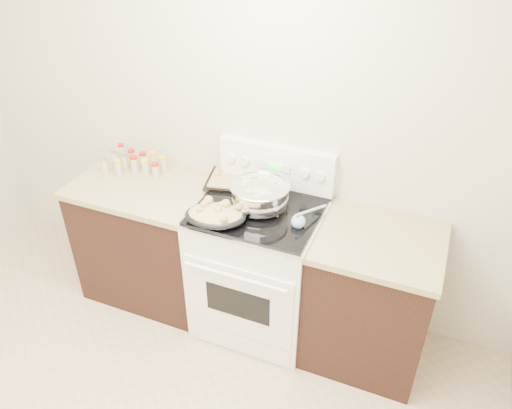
% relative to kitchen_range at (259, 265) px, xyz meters
% --- Properties ---
extents(counter_left, '(0.93, 0.67, 0.92)m').
position_rel_kitchen_range_xyz_m(counter_left, '(-0.83, 0.01, -0.03)').
color(counter_left, black).
rests_on(counter_left, ground).
extents(counter_right, '(0.73, 0.67, 0.92)m').
position_rel_kitchen_range_xyz_m(counter_right, '(0.73, 0.01, -0.03)').
color(counter_right, black).
rests_on(counter_right, ground).
extents(kitchen_range, '(0.78, 0.73, 1.22)m').
position_rel_kitchen_range_xyz_m(kitchen_range, '(0.00, 0.00, 0.00)').
color(kitchen_range, white).
rests_on(kitchen_range, ground).
extents(mixing_bowl, '(0.37, 0.37, 0.21)m').
position_rel_kitchen_range_xyz_m(mixing_bowl, '(0.00, 0.00, 0.54)').
color(mixing_bowl, silver).
rests_on(mixing_bowl, kitchen_range).
extents(roasting_pan, '(0.41, 0.33, 0.12)m').
position_rel_kitchen_range_xyz_m(roasting_pan, '(-0.18, -0.23, 0.50)').
color(roasting_pan, black).
rests_on(roasting_pan, kitchen_range).
extents(baking_sheet, '(0.49, 0.39, 0.06)m').
position_rel_kitchen_range_xyz_m(baking_sheet, '(-0.23, 0.23, 0.47)').
color(baking_sheet, black).
rests_on(baking_sheet, kitchen_range).
extents(wooden_spoon, '(0.09, 0.24, 0.04)m').
position_rel_kitchen_range_xyz_m(wooden_spoon, '(0.08, -0.01, 0.46)').
color(wooden_spoon, tan).
rests_on(wooden_spoon, kitchen_range).
extents(blue_ladle, '(0.15, 0.27, 0.10)m').
position_rel_kitchen_range_xyz_m(blue_ladle, '(0.28, -0.08, 0.49)').
color(blue_ladle, '#7EA4BC').
rests_on(blue_ladle, kitchen_range).
extents(spice_jars, '(0.40, 0.24, 0.13)m').
position_rel_kitchen_range_xyz_m(spice_jars, '(-0.98, 0.14, 0.49)').
color(spice_jars, '#BFB28C').
rests_on(spice_jars, counter_left).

